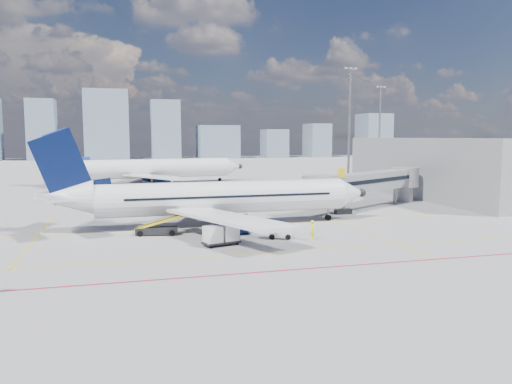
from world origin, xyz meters
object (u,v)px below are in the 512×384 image
(cargo_dolly, at_px, (221,235))
(ramp_worker, at_px, (313,230))
(main_aircraft, at_px, (211,198))
(second_aircraft, at_px, (149,169))
(baggage_tug, at_px, (279,231))
(belt_loader, at_px, (158,229))

(cargo_dolly, distance_m, ramp_worker, 9.32)
(main_aircraft, height_order, second_aircraft, second_aircraft)
(main_aircraft, height_order, baggage_tug, main_aircraft)
(baggage_tug, distance_m, belt_loader, 12.73)
(main_aircraft, bearing_deg, second_aircraft, 93.47)
(main_aircraft, height_order, ramp_worker, main_aircraft)
(main_aircraft, distance_m, baggage_tug, 10.55)
(second_aircraft, bearing_deg, baggage_tug, -89.08)
(second_aircraft, xyz_separation_m, cargo_dolly, (3.01, -66.00, -2.17))
(cargo_dolly, xyz_separation_m, belt_loader, (-5.37, 6.78, -0.40))
(main_aircraft, xyz_separation_m, ramp_worker, (8.47, -10.23, -2.23))
(belt_loader, xyz_separation_m, ramp_worker, (14.69, -6.69, 0.34))
(baggage_tug, xyz_separation_m, ramp_worker, (3.07, -1.52, 0.26))
(belt_loader, bearing_deg, ramp_worker, -15.65)
(second_aircraft, height_order, belt_loader, second_aircraft)
(cargo_dolly, distance_m, belt_loader, 8.66)
(baggage_tug, relative_size, ramp_worker, 1.26)
(main_aircraft, xyz_separation_m, second_aircraft, (-3.86, 55.68, -0.01))
(cargo_dolly, bearing_deg, second_aircraft, 76.41)
(second_aircraft, distance_m, cargo_dolly, 66.10)
(second_aircraft, height_order, ramp_worker, second_aircraft)
(baggage_tug, height_order, cargo_dolly, cargo_dolly)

